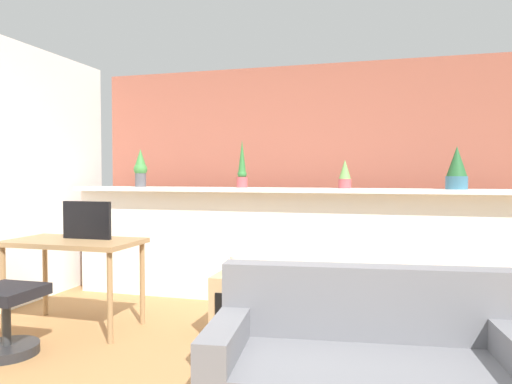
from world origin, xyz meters
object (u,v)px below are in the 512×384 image
Objects in this scene: potted_plant_1 at (242,168)px; tv_monitor at (87,220)px; potted_plant_0 at (141,168)px; side_cube_shelf at (240,305)px; vase_on_shelf at (236,265)px; couch at (366,378)px; potted_plant_3 at (457,169)px; desk at (74,250)px; potted_plant_2 at (345,174)px.

potted_plant_1 reaches higher than tv_monitor.
potted_plant_0 is 0.91× the size of tv_monitor.
side_cube_shelf is (1.45, -1.01, -1.12)m from potted_plant_0.
vase_on_shelf is at bearing 4.17° from tv_monitor.
side_cube_shelf is at bearing 130.78° from couch.
potted_plant_1 is 0.30× the size of couch.
couch is at bearing -41.74° from potted_plant_0.
potted_plant_3 is 2.66× the size of vase_on_shelf.
couch reaches higher than desk.
potted_plant_0 reaches higher than vase_on_shelf.
potted_plant_3 is at bearing 19.98° from desk.
vase_on_shelf is (-0.77, -1.03, -0.73)m from potted_plant_2.
potted_plant_1 is at bearing 178.03° from potted_plant_3.
potted_plant_0 is at bearing -179.64° from potted_plant_2.
side_cube_shelf is at bearing -125.46° from potted_plant_2.
potted_plant_3 reaches higher than vase_on_shelf.
tv_monitor is at bearing 47.76° from desk.
desk is at bearing -160.02° from potted_plant_3.
side_cube_shelf is (0.31, -1.04, -1.12)m from potted_plant_1.
vase_on_shelf is (1.38, 0.18, -0.09)m from desk.
vase_on_shelf reaches higher than side_cube_shelf.
couch is (2.46, -1.03, -0.38)m from desk.
potted_plant_1 is 1.56m from side_cube_shelf.
tv_monitor is 1.50m from side_cube_shelf.
potted_plant_3 is 2.52m from couch.
potted_plant_3 is at bearing -3.53° from potted_plant_2.
potted_plant_0 is at bearing 95.38° from tv_monitor.
potted_plant_3 reaches higher than desk.
desk is at bearing -132.51° from potted_plant_1.
vase_on_shelf is at bearing -126.75° from potted_plant_2.
potted_plant_1 is 1.26× the size of potted_plant_3.
potted_plant_2 is 0.99m from potted_plant_3.
potted_plant_3 is 2.26m from side_cube_shelf.
side_cube_shelf is 1.60m from couch.
potted_plant_2 reaches higher than tv_monitor.
potted_plant_1 is at bearing 179.52° from potted_plant_2.
vase_on_shelf is (-0.04, 0.00, 0.32)m from side_cube_shelf.
potted_plant_2 is 0.17× the size of couch.
tv_monitor is at bearing -175.83° from vase_on_shelf.
potted_plant_2 is at bearing 176.47° from potted_plant_3.
couch is at bearing -107.33° from potted_plant_3.
vase_on_shelf is at bearing 7.24° from desk.
potted_plant_2 is 0.71× the size of potted_plant_3.
side_cube_shelf is (1.42, 0.18, -0.42)m from desk.
desk is 2.44× the size of tv_monitor.
tv_monitor reaches higher than vase_on_shelf.
potted_plant_3 is at bearing 29.28° from side_cube_shelf.
tv_monitor is 3.09× the size of vase_on_shelf.
potted_plant_0 is 1.14m from potted_plant_1.
tv_monitor reaches higher than couch.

